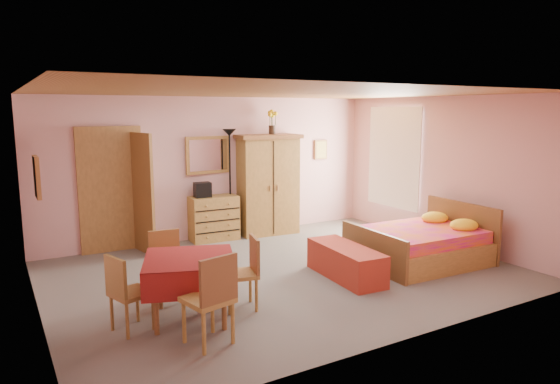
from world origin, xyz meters
TOP-DOWN VIEW (x-y plane):
  - floor at (0.00, 0.00)m, footprint 6.50×6.50m
  - ceiling at (0.00, 0.00)m, footprint 6.50×6.50m
  - wall_back at (0.00, 2.50)m, footprint 6.50×0.10m
  - wall_front at (0.00, -2.50)m, footprint 6.50×0.10m
  - wall_left at (-3.25, 0.00)m, footprint 0.10×5.00m
  - wall_right at (3.25, 0.00)m, footprint 0.10×5.00m
  - doorway at (-1.90, 2.47)m, footprint 1.06×0.12m
  - window at (3.21, 1.20)m, footprint 0.08×1.40m
  - picture_left at (-3.22, -0.60)m, footprint 0.04×0.32m
  - picture_back at (2.35, 2.47)m, footprint 0.30×0.04m
  - chest_of_drawers at (-0.15, 2.27)m, footprint 0.88×0.47m
  - wall_mirror at (-0.15, 2.48)m, footprint 0.87×0.10m
  - stereo at (-0.36, 2.27)m, footprint 0.30×0.24m
  - floor_lamp at (0.21, 2.33)m, footprint 0.30×0.30m
  - wardrobe at (0.95, 2.21)m, footprint 1.27×0.73m
  - sunflower_vase at (1.07, 2.26)m, footprint 0.19×0.19m
  - bed at (2.08, -0.63)m, footprint 1.97×1.58m
  - bench at (0.64, -0.62)m, footprint 0.61×1.39m
  - dining_table at (-1.76, -0.87)m, footprint 1.27×1.27m
  - chair_south at (-1.82, -1.54)m, footprint 0.52×0.52m
  - chair_north at (-1.80, -0.16)m, footprint 0.43×0.43m
  - chair_west at (-2.41, -0.83)m, footprint 0.48×0.48m
  - chair_east at (-1.14, -0.88)m, footprint 0.48×0.48m

SIDE VIEW (x-z plane):
  - floor at x=0.00m, z-range 0.00..0.00m
  - bench at x=0.64m, z-range 0.00..0.45m
  - dining_table at x=-1.76m, z-range 0.00..0.72m
  - chest_of_drawers at x=-0.15m, z-range 0.00..0.82m
  - chair_west at x=-2.41m, z-range 0.00..0.85m
  - chair_north at x=-1.80m, z-range 0.00..0.86m
  - chair_east at x=-1.14m, z-range 0.00..0.87m
  - bed at x=2.08m, z-range 0.00..0.88m
  - chair_south at x=-1.82m, z-range 0.00..0.96m
  - stereo at x=-0.36m, z-range 0.82..1.08m
  - wardrobe at x=0.95m, z-range 0.00..1.91m
  - floor_lamp at x=0.21m, z-range 0.00..2.02m
  - doorway at x=-1.90m, z-range -0.05..2.10m
  - wall_back at x=0.00m, z-range 0.00..2.60m
  - wall_front at x=0.00m, z-range 0.00..2.60m
  - wall_left at x=-3.25m, z-range 0.00..2.60m
  - wall_right at x=3.25m, z-range 0.00..2.60m
  - window at x=3.21m, z-range 0.48..2.42m
  - picture_back at x=2.35m, z-range 1.35..1.75m
  - wall_mirror at x=-0.15m, z-range 1.21..1.89m
  - picture_left at x=-3.22m, z-range 1.49..1.91m
  - sunflower_vase at x=1.07m, z-range 1.91..2.37m
  - ceiling at x=0.00m, z-range 2.60..2.60m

